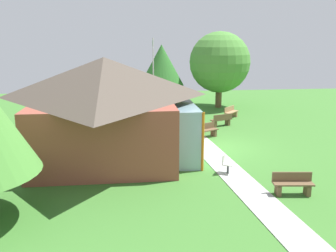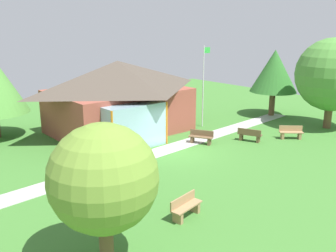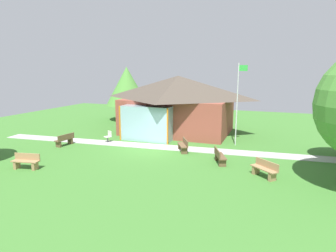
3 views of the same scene
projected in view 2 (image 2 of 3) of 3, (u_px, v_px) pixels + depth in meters
ground_plane at (181, 152)px, 22.11m from camera, size 44.00×44.00×0.00m
pavilion at (119, 96)px, 25.62m from camera, size 9.65×8.05×4.87m
footpath at (172, 148)px, 22.71m from camera, size 25.07×3.31×0.03m
flagpole at (204, 83)px, 26.82m from camera, size 0.64×0.08×5.81m
bench_rear_near_path at (201, 137)px, 23.50m from camera, size 1.10×1.53×0.84m
bench_mid_left at (92, 179)px, 17.18m from camera, size 0.61×1.54×0.84m
bench_lawn_far_right at (291, 133)px, 24.53m from camera, size 1.41×1.34×0.84m
bench_front_left at (186, 207)px, 14.52m from camera, size 1.56×0.71×0.84m
bench_mid_right at (250, 135)px, 23.97m from camera, size 0.97×1.56×0.84m
patio_chair_west at (115, 156)px, 20.07m from camera, size 0.59×0.59×0.86m
tree_far_east at (333, 75)px, 26.24m from camera, size 5.08×5.08×6.37m
tree_lawn_corner at (103, 179)px, 11.05m from camera, size 3.30×3.30×4.49m
tree_east_hedge at (274, 71)px, 30.03m from camera, size 3.72×3.72×5.31m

